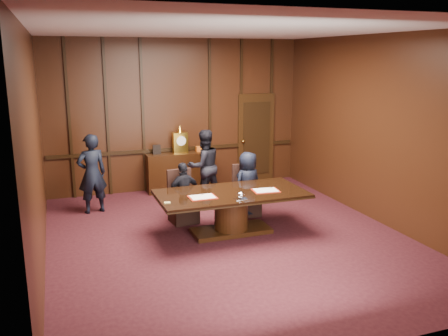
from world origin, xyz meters
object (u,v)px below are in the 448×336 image
object	(u,v)px
sideboard	(181,170)
signatory_right	(248,184)
signatory_left	(184,193)
witness_right	(204,166)
conference_table	(231,206)
witness_left	(92,174)

from	to	relation	value
sideboard	signatory_right	xyz separation A→B (m)	(0.78, -2.22, 0.16)
sideboard	signatory_right	size ratio (longest dim) A/B	1.25
signatory_left	witness_right	xyz separation A→B (m)	(0.77, 1.18, 0.20)
signatory_right	witness_right	world-z (taller)	witness_right
conference_table	signatory_left	bearing A→B (deg)	129.09
conference_table	witness_left	size ratio (longest dim) A/B	1.63
witness_left	witness_right	world-z (taller)	witness_left
conference_table	signatory_left	distance (m)	1.03
signatory_right	witness_right	xyz separation A→B (m)	(-0.53, 1.18, 0.15)
conference_table	signatory_left	world-z (taller)	signatory_left
conference_table	witness_right	size ratio (longest dim) A/B	1.66
signatory_left	witness_right	distance (m)	1.43
signatory_left	witness_left	size ratio (longest dim) A/B	0.73
witness_right	sideboard	bearing A→B (deg)	-86.90
sideboard	witness_right	bearing A→B (deg)	-76.31
sideboard	signatory_right	distance (m)	2.36
conference_table	signatory_left	xyz separation A→B (m)	(-0.65, 0.80, 0.08)
signatory_right	witness_left	bearing A→B (deg)	-40.96
sideboard	signatory_left	size ratio (longest dim) A/B	1.37
conference_table	signatory_right	size ratio (longest dim) A/B	2.04
signatory_right	sideboard	bearing A→B (deg)	-88.30
sideboard	witness_left	xyz separation A→B (m)	(-2.08, -0.99, 0.32)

